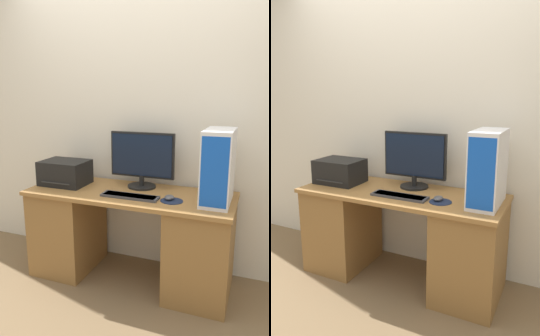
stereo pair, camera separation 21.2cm
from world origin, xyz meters
TOP-DOWN VIEW (x-y plane):
  - ground_plane at (0.00, 0.00)m, footprint 12.00×12.00m
  - wall_back at (0.00, 0.68)m, footprint 6.40×0.05m
  - desk at (0.00, 0.31)m, footprint 1.62×0.62m
  - monitor at (0.04, 0.48)m, footprint 0.54×0.23m
  - keyboard at (0.05, 0.19)m, footprint 0.44×0.12m
  - mousepad at (0.37, 0.21)m, footprint 0.16×0.16m
  - mouse at (0.34, 0.23)m, footprint 0.07×0.09m
  - computer_tower at (0.67, 0.31)m, footprint 0.20×0.41m
  - printer at (-0.59, 0.33)m, footprint 0.38×0.30m

SIDE VIEW (x-z plane):
  - ground_plane at x=0.00m, z-range 0.00..0.00m
  - desk at x=0.00m, z-range 0.01..0.76m
  - mousepad at x=0.37m, z-range 0.74..0.75m
  - keyboard at x=0.05m, z-range 0.74..0.76m
  - mouse at x=0.34m, z-range 0.75..0.78m
  - printer at x=-0.59m, z-range 0.74..0.95m
  - monitor at x=0.04m, z-range 0.76..1.21m
  - computer_tower at x=0.67m, z-range 0.74..1.26m
  - wall_back at x=0.00m, z-range 0.00..2.70m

